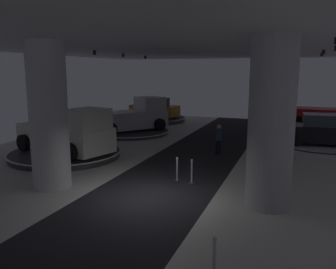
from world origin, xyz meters
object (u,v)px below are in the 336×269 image
object	(u,v)px
display_platform_far_left	(129,131)
display_car_far_right	(323,131)
display_platform_far_right	(322,146)
display_car_deep_left	(155,109)
display_platform_mid_left	(65,154)
display_platform_deep_right	(327,129)
pickup_truck_deep_right	(333,115)
pickup_truck_mid_left	(68,134)
column_left	(49,116)
display_platform_deep_left	(155,119)
pickup_truck_far_left	(133,117)
column_right	(271,124)
visitor_walking_near	(219,137)

from	to	relation	value
display_platform_far_left	display_car_far_right	size ratio (longest dim) A/B	1.32
display_platform_far_right	display_car_far_right	size ratio (longest dim) A/B	1.10
display_car_deep_left	display_platform_far_right	bearing A→B (deg)	-28.22
display_platform_mid_left	display_car_far_right	size ratio (longest dim) A/B	1.32
display_platform_deep_right	pickup_truck_deep_right	xyz separation A→B (m)	(0.32, -0.03, 1.08)
pickup_truck_mid_left	display_platform_far_right	distance (m)	13.95
column_left	display_platform_deep_left	distance (m)	18.19
display_car_deep_left	display_platform_deep_right	xyz separation A→B (m)	(13.83, -0.44, -0.95)
display_platform_far_right	display_platform_far_left	bearing A→B (deg)	175.89
pickup_truck_far_left	display_platform_mid_left	bearing A→B (deg)	-90.84
column_right	pickup_truck_deep_right	distance (m)	16.79
pickup_truck_mid_left	display_car_far_right	distance (m)	13.89
display_platform_far_right	column_left	bearing A→B (deg)	-133.43
display_car_deep_left	display_car_far_right	world-z (taller)	display_car_deep_left
pickup_truck_deep_right	display_platform_far_right	distance (m)	6.76
display_platform_far_left	visitor_walking_near	bearing A→B (deg)	-28.85
display_platform_deep_left	display_car_far_right	size ratio (longest dim) A/B	1.26
display_car_deep_left	display_car_far_right	size ratio (longest dim) A/B	1.03
column_right	display_car_far_right	distance (m)	10.20
display_platform_far_left	visitor_walking_near	size ratio (longest dim) A/B	3.57
display_platform_deep_left	display_car_far_right	distance (m)	14.97
column_right	display_platform_deep_left	bearing A→B (deg)	123.11
column_right	pickup_truck_mid_left	world-z (taller)	column_right
display_platform_deep_left	pickup_truck_deep_right	xyz separation A→B (m)	(14.18, -0.47, 1.06)
pickup_truck_deep_right	display_car_far_right	size ratio (longest dim) A/B	1.26
display_platform_far_right	visitor_walking_near	distance (m)	6.18
display_car_deep_left	display_platform_deep_right	bearing A→B (deg)	-1.83
display_platform_deep_right	display_car_far_right	bearing A→B (deg)	-95.95
display_platform_far_left	pickup_truck_far_left	bearing A→B (deg)	51.68
column_left	display_platform_mid_left	xyz separation A→B (m)	(-2.43, 4.10, -2.58)
column_right	visitor_walking_near	distance (m)	7.60
display_platform_far_right	pickup_truck_far_left	bearing A→B (deg)	174.67
display_car_deep_left	visitor_walking_near	distance (m)	12.91
display_car_deep_left	visitor_walking_near	size ratio (longest dim) A/B	2.80
display_car_deep_left	display_platform_deep_left	bearing A→B (deg)	170.20
display_platform_far_left	display_platform_deep_right	world-z (taller)	display_platform_deep_right
display_platform_deep_right	pickup_truck_deep_right	size ratio (longest dim) A/B	1.11
pickup_truck_deep_right	display_platform_far_right	size ratio (longest dim) A/B	1.15
display_platform_deep_left	pickup_truck_far_left	distance (m)	6.04
display_platform_deep_right	pickup_truck_mid_left	bearing A→B (deg)	-134.12
column_left	display_platform_deep_left	size ratio (longest dim) A/B	1.01
display_platform_far_left	visitor_walking_near	distance (m)	8.42
column_right	display_platform_deep_right	distance (m)	16.89
display_platform_deep_left	display_platform_far_right	xyz separation A→B (m)	(13.20, -7.07, -0.03)
column_left	pickup_truck_mid_left	distance (m)	4.78
column_right	display_platform_deep_right	size ratio (longest dim) A/B	0.91
column_right	display_platform_deep_right	xyz separation A→B (m)	(2.84, 16.45, -2.57)
display_car_deep_left	pickup_truck_deep_right	world-z (taller)	pickup_truck_deep_right
display_platform_deep_right	display_platform_far_right	xyz separation A→B (m)	(-0.66, -6.63, -0.01)
display_platform_mid_left	pickup_truck_deep_right	size ratio (longest dim) A/B	1.04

